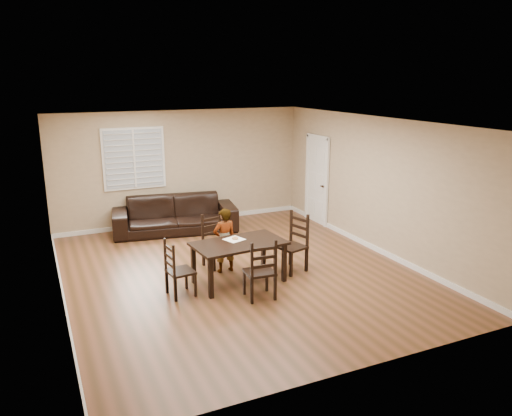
{
  "coord_description": "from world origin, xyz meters",
  "views": [
    {
      "loc": [
        -3.22,
        -7.86,
        3.45
      ],
      "look_at": [
        0.62,
        0.57,
        1.0
      ],
      "focal_mm": 35.0,
      "sensor_mm": 36.0,
      "label": 1
    }
  ],
  "objects_px": {
    "chair_far": "(262,273)",
    "chair_left": "(174,272)",
    "chair_near": "(214,241)",
    "child": "(224,240)",
    "chair_right": "(296,244)",
    "donut": "(235,238)",
    "sofa": "(175,215)",
    "dining_table": "(239,247)"
  },
  "relations": [
    {
      "from": "donut",
      "to": "chair_near",
      "type": "bearing_deg",
      "value": 97.65
    },
    {
      "from": "chair_far",
      "to": "chair_right",
      "type": "bearing_deg",
      "value": -135.42
    },
    {
      "from": "chair_far",
      "to": "chair_right",
      "type": "xyz_separation_m",
      "value": [
        1.13,
        0.95,
        0.03
      ]
    },
    {
      "from": "chair_near",
      "to": "child",
      "type": "xyz_separation_m",
      "value": [
        0.06,
        -0.43,
        0.14
      ]
    },
    {
      "from": "chair_right",
      "to": "sofa",
      "type": "relative_size",
      "value": 0.39
    },
    {
      "from": "chair_right",
      "to": "chair_left",
      "type": "bearing_deg",
      "value": -100.36
    },
    {
      "from": "dining_table",
      "to": "sofa",
      "type": "xyz_separation_m",
      "value": [
        -0.21,
        3.29,
        -0.23
      ]
    },
    {
      "from": "chair_near",
      "to": "child",
      "type": "distance_m",
      "value": 0.45
    },
    {
      "from": "chair_left",
      "to": "donut",
      "type": "relative_size",
      "value": 8.27
    },
    {
      "from": "donut",
      "to": "sofa",
      "type": "xyz_separation_m",
      "value": [
        -0.21,
        3.11,
        -0.35
      ]
    },
    {
      "from": "dining_table",
      "to": "child",
      "type": "relative_size",
      "value": 1.36
    },
    {
      "from": "chair_right",
      "to": "donut",
      "type": "height_order",
      "value": "chair_right"
    },
    {
      "from": "dining_table",
      "to": "donut",
      "type": "bearing_deg",
      "value": 83.66
    },
    {
      "from": "dining_table",
      "to": "chair_right",
      "type": "bearing_deg",
      "value": 1.2
    },
    {
      "from": "chair_near",
      "to": "chair_far",
      "type": "distance_m",
      "value": 1.81
    },
    {
      "from": "chair_far",
      "to": "child",
      "type": "distance_m",
      "value": 1.39
    },
    {
      "from": "chair_far",
      "to": "donut",
      "type": "distance_m",
      "value": 1.04
    },
    {
      "from": "chair_far",
      "to": "sofa",
      "type": "relative_size",
      "value": 0.37
    },
    {
      "from": "chair_far",
      "to": "child",
      "type": "relative_size",
      "value": 0.85
    },
    {
      "from": "chair_left",
      "to": "child",
      "type": "distance_m",
      "value": 1.32
    },
    {
      "from": "chair_far",
      "to": "child",
      "type": "xyz_separation_m",
      "value": [
        -0.1,
        1.38,
        0.14
      ]
    },
    {
      "from": "chair_left",
      "to": "donut",
      "type": "height_order",
      "value": "chair_left"
    },
    {
      "from": "dining_table",
      "to": "sofa",
      "type": "bearing_deg",
      "value": 88.6
    },
    {
      "from": "chair_near",
      "to": "donut",
      "type": "xyz_separation_m",
      "value": [
        0.11,
        -0.81,
        0.3
      ]
    },
    {
      "from": "chair_near",
      "to": "sofa",
      "type": "distance_m",
      "value": 2.31
    },
    {
      "from": "chair_near",
      "to": "child",
      "type": "bearing_deg",
      "value": -96.11
    },
    {
      "from": "chair_near",
      "to": "chair_right",
      "type": "height_order",
      "value": "chair_right"
    },
    {
      "from": "sofa",
      "to": "child",
      "type": "bearing_deg",
      "value": -77.24
    },
    {
      "from": "chair_far",
      "to": "chair_right",
      "type": "distance_m",
      "value": 1.48
    },
    {
      "from": "donut",
      "to": "chair_right",
      "type": "bearing_deg",
      "value": -2.2
    },
    {
      "from": "chair_far",
      "to": "chair_left",
      "type": "relative_size",
      "value": 1.07
    },
    {
      "from": "chair_right",
      "to": "dining_table",
      "type": "bearing_deg",
      "value": -99.84
    },
    {
      "from": "child",
      "to": "dining_table",
      "type": "bearing_deg",
      "value": 90.4
    },
    {
      "from": "chair_far",
      "to": "sofa",
      "type": "height_order",
      "value": "chair_far"
    },
    {
      "from": "chair_right",
      "to": "child",
      "type": "distance_m",
      "value": 1.31
    },
    {
      "from": "child",
      "to": "sofa",
      "type": "xyz_separation_m",
      "value": [
        -0.16,
        2.73,
        -0.19
      ]
    },
    {
      "from": "chair_left",
      "to": "chair_right",
      "type": "bearing_deg",
      "value": -90.97
    },
    {
      "from": "chair_right",
      "to": "chair_far",
      "type": "bearing_deg",
      "value": -65.95
    },
    {
      "from": "child",
      "to": "donut",
      "type": "height_order",
      "value": "child"
    },
    {
      "from": "chair_near",
      "to": "sofa",
      "type": "height_order",
      "value": "chair_near"
    },
    {
      "from": "chair_right",
      "to": "chair_near",
      "type": "bearing_deg",
      "value": -139.62
    },
    {
      "from": "dining_table",
      "to": "child",
      "type": "bearing_deg",
      "value": 90.0
    }
  ]
}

